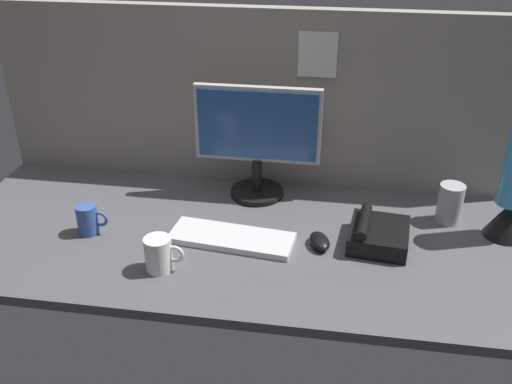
{
  "coord_description": "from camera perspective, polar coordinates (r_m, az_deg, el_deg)",
  "views": [
    {
      "loc": [
        28.3,
        -146.61,
        95.27
      ],
      "look_at": [
        0.83,
        0.0,
        14.0
      ],
      "focal_mm": 40.36,
      "sensor_mm": 36.0,
      "label": 1
    }
  ],
  "objects": [
    {
      "name": "mug_ceramic_white",
      "position": [
        1.6,
        -9.58,
        -6.09
      ],
      "size": [
        11.06,
        7.55,
        10.05
      ],
      "color": "white",
      "rests_on": "ground_plane"
    },
    {
      "name": "mug_steel",
      "position": [
        1.89,
        18.67,
        -1.08
      ],
      "size": [
        7.76,
        7.76,
        12.71
      ],
      "color": "#B2B2B7",
      "rests_on": "ground_plane"
    },
    {
      "name": "desk_phone",
      "position": [
        1.74,
        11.94,
        -4.07
      ],
      "size": [
        19.02,
        20.79,
        8.8
      ],
      "color": "black",
      "rests_on": "ground_plane"
    },
    {
      "name": "mug_ceramic_blue",
      "position": [
        1.82,
        -16.28,
        -2.61
      ],
      "size": [
        9.78,
        6.41,
        9.42
      ],
      "color": "#38569E",
      "rests_on": "ground_plane"
    },
    {
      "name": "keyboard",
      "position": [
        1.72,
        -2.42,
        -4.58
      ],
      "size": [
        38.21,
        17.0,
        2.0
      ],
      "primitive_type": "cube",
      "rotation": [
        0.0,
        0.0,
        -0.11
      ],
      "color": "silver",
      "rests_on": "ground_plane"
    },
    {
      "name": "ground_plane",
      "position": [
        1.78,
        -1.76,
        -4.38
      ],
      "size": [
        180.0,
        80.0,
        3.0
      ],
      "primitive_type": "cube",
      "color": "#515156"
    },
    {
      "name": "monitor",
      "position": [
        1.89,
        0.14,
        5.46
      ],
      "size": [
        41.32,
        18.0,
        38.16
      ],
      "color": "black",
      "rests_on": "ground_plane"
    },
    {
      "name": "cubicle_wall_back",
      "position": [
        1.97,
        0.1,
        9.31
      ],
      "size": [
        180.0,
        5.5,
        60.21
      ],
      "color": "gray",
      "rests_on": "ground_plane"
    },
    {
      "name": "mouse",
      "position": [
        1.71,
        6.32,
        -4.87
      ],
      "size": [
        8.43,
        10.9,
        3.4
      ],
      "primitive_type": "ellipsoid",
      "rotation": [
        0.0,
        0.0,
        0.33
      ],
      "color": "black",
      "rests_on": "ground_plane"
    }
  ]
}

